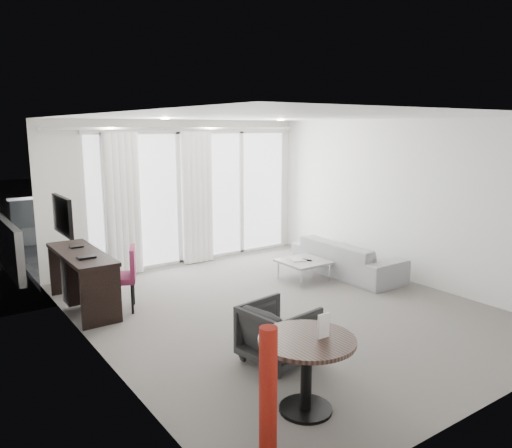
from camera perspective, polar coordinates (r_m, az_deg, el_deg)
floor at (r=7.00m, az=2.85°, el=-9.65°), size 5.00×6.00×0.00m
ceiling at (r=6.55m, az=3.07°, el=12.14°), size 5.00×6.00×0.00m
wall_left at (r=5.52m, az=-18.03°, el=-1.77°), size 0.00×6.00×2.60m
wall_right at (r=8.41m, az=16.56°, el=2.56°), size 0.00×6.00×2.60m
wall_front at (r=4.72m, az=25.96°, el=-4.46°), size 5.00×0.00×2.60m
window_panel at (r=9.32m, az=-6.91°, el=3.10°), size 4.00×0.02×2.38m
window_frame at (r=9.30m, az=-6.86°, el=3.09°), size 4.10×0.06×2.44m
curtain_left at (r=8.59m, az=-14.95°, el=2.14°), size 0.60×0.20×2.38m
curtain_right at (r=9.15m, az=-6.70°, el=2.96°), size 0.60×0.20×2.38m
curtain_track at (r=8.95m, az=-8.31°, el=10.78°), size 4.80×0.04×0.04m
downlight_a at (r=7.46m, az=-10.34°, el=11.77°), size 0.12×0.12×0.02m
downlight_b at (r=8.55m, az=2.82°, el=11.81°), size 0.12×0.12×0.02m
desk at (r=7.31m, az=-19.20°, el=-6.10°), size 0.53×1.69×0.79m
tv at (r=6.89m, az=-21.26°, el=0.92°), size 0.05×0.80×0.50m
desk_chair at (r=7.07m, az=-15.45°, el=-6.08°), size 0.62×0.60×0.88m
round_table at (r=4.57m, az=5.76°, el=-16.77°), size 0.96×0.96×0.68m
menu_card at (r=4.44m, az=7.69°, el=-12.30°), size 0.12×0.02×0.22m
red_lamp at (r=3.85m, az=1.40°, el=-19.12°), size 0.24×0.24×1.07m
tub_armchair at (r=5.44m, az=2.59°, el=-12.33°), size 0.78×0.77×0.63m
coffee_table at (r=8.26m, az=5.47°, el=-5.26°), size 0.73×0.73×0.33m
remote at (r=8.20m, az=5.84°, el=-3.94°), size 0.09×0.15×0.02m
magazine at (r=8.23m, az=4.81°, el=-3.88°), size 0.30×0.33×0.02m
sofa at (r=8.62m, az=10.35°, el=-3.79°), size 0.79×2.02×0.59m
terrace_slab at (r=10.89m, az=-10.52°, el=-2.61°), size 5.60×3.00×0.12m
rattan_chair_a at (r=10.26m, az=-7.91°, el=-0.59°), size 0.61×0.61×0.85m
rattan_chair_b at (r=11.04m, az=-4.31°, el=0.41°), size 0.79×0.79×0.89m
rattan_table at (r=10.72m, az=-1.21°, el=-0.90°), size 0.65×0.65×0.51m
balustrade at (r=12.09m, az=-13.47°, el=1.33°), size 5.50×0.06×1.05m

